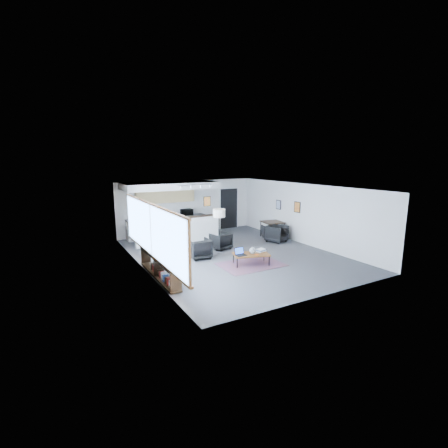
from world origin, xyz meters
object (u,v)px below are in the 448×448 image
coffee_table (251,254)px  armchair_right (221,240)px  book_stack (261,250)px  ceramic_pot (253,250)px  floor_lamp (219,215)px  dining_chair_near (277,234)px  dining_chair_far (270,232)px  microwave (187,212)px  armchair_left (199,248)px  laptop (240,253)px  dining_table (272,223)px

coffee_table → armchair_right: (0.06, 2.31, -0.01)m
coffee_table → book_stack: size_ratio=3.62×
ceramic_pot → floor_lamp: size_ratio=0.14×
dining_chair_near → dining_chair_far: bearing=57.9°
dining_chair_far → microwave: microwave is taller
microwave → dining_chair_near: bearing=-49.7°
armchair_left → dining_chair_near: armchair_left is taller
coffee_table → ceramic_pot: 0.16m
microwave → armchair_left: bearing=-106.4°
armchair_left → dining_chair_far: size_ratio=1.35×
coffee_table → armchair_right: size_ratio=1.88×
coffee_table → microwave: 5.56m
ceramic_pot → dining_chair_near: 3.51m
microwave → ceramic_pot: bearing=-88.9°
book_stack → floor_lamp: floor_lamp is taller
laptop → book_stack: size_ratio=0.95×
book_stack → laptop: bearing=-179.1°
dining_chair_far → microwave: 4.15m
coffee_table → laptop: (-0.42, 0.05, 0.10)m
floor_lamp → dining_chair_near: floor_lamp is taller
coffee_table → microwave: microwave is taller
coffee_table → laptop: 0.43m
dining_chair_near → dining_table: bearing=45.0°
coffee_table → armchair_left: size_ratio=1.71×
book_stack → dining_table: 3.89m
armchair_left → dining_chair_far: 4.32m
book_stack → armchair_left: armchair_left is taller
ceramic_pot → armchair_left: armchair_left is taller
ceramic_pot → dining_chair_near: size_ratio=0.34×
dining_chair_far → laptop: bearing=57.8°
dining_table → dining_chair_near: size_ratio=1.45×
dining_chair_near → armchair_left: bearing=165.9°
armchair_right → floor_lamp: bearing=34.1°
laptop → armchair_right: size_ratio=0.49×
laptop → dining_chair_far: (3.33, 2.71, -0.18)m
ceramic_pot → floor_lamp: bearing=93.8°
book_stack → microwave: size_ratio=0.69×
coffee_table → dining_table: (3.12, 2.88, 0.32)m
laptop → coffee_table: bearing=-8.5°
dining_chair_near → laptop: bearing=-169.0°
dining_chair_near → microwave: size_ratio=1.28×
armchair_right → dining_chair_far: 2.88m
book_stack → microwave: bearing=95.6°
floor_lamp → laptop: bearing=-98.4°
floor_lamp → dining_table: (3.23, 0.75, -0.77)m
armchair_left → dining_chair_near: 4.07m
laptop → book_stack: (0.87, 0.01, -0.03)m
ceramic_pot → book_stack: 0.43m
dining_table → laptop: bearing=-141.4°
laptop → armchair_left: armchair_left is taller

